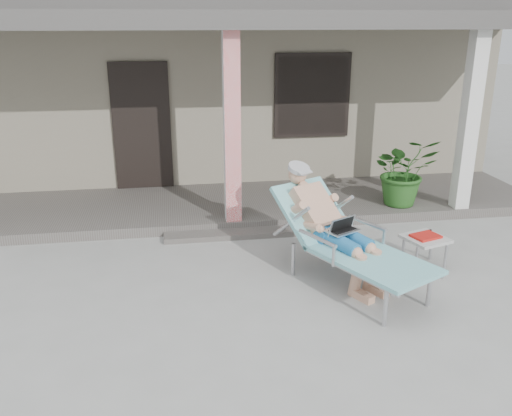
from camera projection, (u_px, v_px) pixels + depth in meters
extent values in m
plane|color=#9E9E99|center=(257.00, 300.00, 5.88)|extent=(60.00, 60.00, 0.00)
cube|color=gray|center=(208.00, 89.00, 11.45)|extent=(10.00, 5.00, 3.00)
cube|color=#474442|center=(206.00, 6.00, 10.91)|extent=(10.40, 5.40, 0.30)
cube|color=black|center=(142.00, 127.00, 9.00)|extent=(0.95, 0.06, 2.10)
cube|color=black|center=(312.00, 96.00, 9.28)|extent=(1.20, 0.06, 1.30)
cube|color=black|center=(312.00, 96.00, 9.28)|extent=(1.32, 0.05, 1.42)
cube|color=#605B56|center=(227.00, 205.00, 8.66)|extent=(10.00, 2.00, 0.15)
cube|color=red|center=(232.00, 130.00, 7.41)|extent=(0.22, 0.22, 2.61)
cube|color=silver|center=(469.00, 123.00, 7.93)|extent=(0.22, 0.22, 2.61)
cube|color=#474442|center=(224.00, 20.00, 7.73)|extent=(10.00, 2.30, 0.24)
cube|color=#605B56|center=(236.00, 234.00, 7.60)|extent=(2.00, 0.30, 0.07)
cylinder|color=#B7B7BC|center=(385.00, 308.00, 5.32)|extent=(0.05, 0.05, 0.40)
cylinder|color=#B7B7BC|center=(429.00, 289.00, 5.70)|extent=(0.05, 0.05, 0.40)
cylinder|color=#B7B7BC|center=(293.00, 259.00, 6.40)|extent=(0.05, 0.05, 0.40)
cylinder|color=#B7B7BC|center=(335.00, 246.00, 6.78)|extent=(0.05, 0.05, 0.40)
cube|color=#B7B7BC|center=(372.00, 262.00, 5.83)|extent=(1.20, 1.49, 0.03)
cube|color=#84CDCB|center=(372.00, 259.00, 5.82)|extent=(1.32, 1.57, 0.04)
cube|color=#B7B7BC|center=(313.00, 215.00, 6.48)|extent=(0.89, 0.87, 0.54)
cube|color=#84CDCB|center=(313.00, 212.00, 6.47)|extent=(1.02, 0.99, 0.61)
cylinder|color=#ACACAF|center=(297.00, 167.00, 6.55)|extent=(0.36, 0.36, 0.14)
cube|color=silver|center=(342.00, 230.00, 6.12)|extent=(0.44, 0.39, 0.25)
cube|color=#B3B4AF|center=(425.00, 239.00, 6.56)|extent=(0.58, 0.58, 0.04)
cylinder|color=#B7B7BC|center=(416.00, 261.00, 6.43)|extent=(0.03, 0.03, 0.35)
cylinder|color=#B7B7BC|center=(445.00, 259.00, 6.48)|extent=(0.03, 0.03, 0.35)
cylinder|color=#B7B7BC|center=(403.00, 248.00, 6.77)|extent=(0.03, 0.03, 0.35)
cylinder|color=#B7B7BC|center=(431.00, 246.00, 6.83)|extent=(0.03, 0.03, 0.35)
cube|color=red|center=(426.00, 236.00, 6.55)|extent=(0.38, 0.33, 0.03)
cube|color=black|center=(421.00, 233.00, 6.67)|extent=(0.32, 0.12, 0.03)
imported|color=#26591E|center=(404.00, 171.00, 8.31)|extent=(1.01, 0.89, 1.07)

